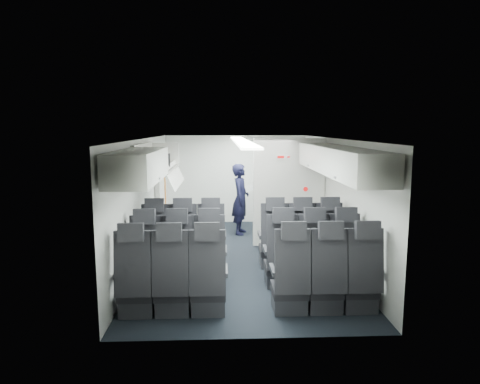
{
  "coord_description": "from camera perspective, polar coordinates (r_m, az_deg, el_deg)",
  "views": [
    {
      "loc": [
        -0.34,
        -7.48,
        2.35
      ],
      "look_at": [
        0.0,
        0.4,
        1.15
      ],
      "focal_mm": 32.0,
      "sensor_mm": 36.0,
      "label": 1
    }
  ],
  "objects": [
    {
      "name": "overhead_bin_right_front",
      "position": [
        7.45,
        11.07,
        4.72
      ],
      "size": [
        0.53,
        1.7,
        0.4
      ],
      "color": "white",
      "rests_on": "cabin_shell"
    },
    {
      "name": "seat_row_mid",
      "position": [
        6.36,
        0.73,
        -9.16
      ],
      "size": [
        3.33,
        0.56,
        1.24
      ],
      "color": "black",
      "rests_on": "cabin_shell"
    },
    {
      "name": "overhead_bin_left_front_open",
      "position": [
        7.34,
        -11.12,
        3.7
      ],
      "size": [
        0.64,
        1.7,
        0.72
      ],
      "color": "#9E9E93",
      "rests_on": "cabin_shell"
    },
    {
      "name": "bulkhead_partition",
      "position": [
        8.48,
        6.51,
        -0.05
      ],
      "size": [
        1.4,
        0.15,
        2.13
      ],
      "color": "silver",
      "rests_on": "cabin_shell"
    },
    {
      "name": "carry_on_bag",
      "position": [
        7.12,
        -11.41,
        3.99
      ],
      "size": [
        0.51,
        0.43,
        0.26
      ],
      "primitive_type": "cube",
      "rotation": [
        0.0,
        0.0,
        -0.33
      ],
      "color": "black",
      "rests_on": "overhead_bin_left_front_open"
    },
    {
      "name": "flight_attendant",
      "position": [
        9.42,
        0.07,
        -0.95
      ],
      "size": [
        0.47,
        0.63,
        1.56
      ],
      "primitive_type": "imported",
      "rotation": [
        0.0,
        0.0,
        1.39
      ],
      "color": "black",
      "rests_on": "ground"
    },
    {
      "name": "seat_row_front",
      "position": [
        7.22,
        0.33,
        -6.98
      ],
      "size": [
        3.33,
        0.56,
        1.24
      ],
      "color": "black",
      "rests_on": "cabin_shell"
    },
    {
      "name": "galley_unit",
      "position": [
        10.38,
        4.69,
        0.86
      ],
      "size": [
        0.85,
        0.52,
        1.9
      ],
      "color": "#939399",
      "rests_on": "cabin_shell"
    },
    {
      "name": "seat_row_rear",
      "position": [
        5.51,
        1.27,
        -12.02
      ],
      "size": [
        3.33,
        0.56,
        1.24
      ],
      "color": "black",
      "rests_on": "cabin_shell"
    },
    {
      "name": "overhead_bin_left_rear",
      "position": [
        5.6,
        -13.37,
        3.4
      ],
      "size": [
        0.53,
        1.8,
        0.4
      ],
      "color": "white",
      "rests_on": "cabin_shell"
    },
    {
      "name": "papers",
      "position": [
        9.35,
        1.24,
        0.49
      ],
      "size": [
        0.18,
        0.1,
        0.13
      ],
      "primitive_type": "cube",
      "rotation": [
        0.0,
        0.0,
        0.45
      ],
      "color": "white",
      "rests_on": "flight_attendant"
    },
    {
      "name": "cabin_shell",
      "position": [
        7.59,
        0.13,
        -0.65
      ],
      "size": [
        3.41,
        6.01,
        2.16
      ],
      "color": "black",
      "rests_on": "ground"
    },
    {
      "name": "boarding_door",
      "position": [
        9.23,
        -10.54,
        -0.19
      ],
      "size": [
        0.12,
        1.27,
        1.86
      ],
      "color": "silver",
      "rests_on": "cabin_shell"
    },
    {
      "name": "overhead_bin_right_rear",
      "position": [
        5.77,
        15.12,
        3.49
      ],
      "size": [
        0.53,
        1.8,
        0.4
      ],
      "color": "white",
      "rests_on": "cabin_shell"
    }
  ]
}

